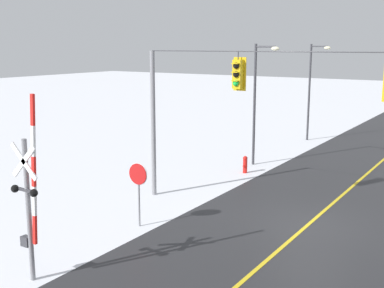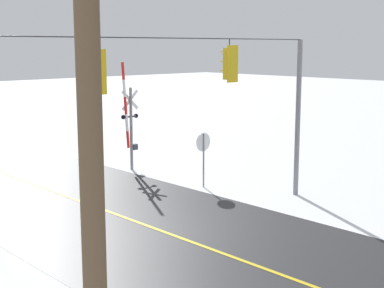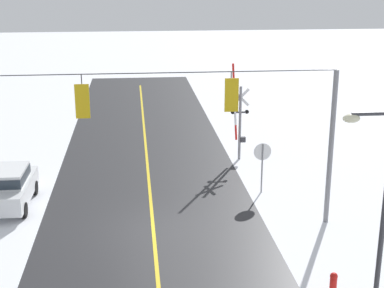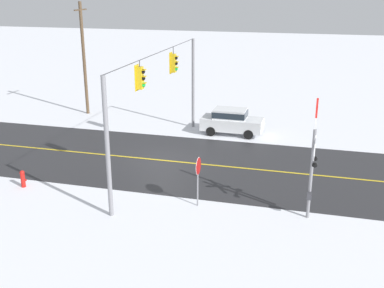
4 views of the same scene
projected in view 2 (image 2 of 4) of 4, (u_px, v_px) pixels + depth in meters
name	position (u px, v px, depth m)	size (l,w,h in m)	color
ground_plane	(164.00, 232.00, 18.48)	(160.00, 160.00, 0.00)	white
signal_span	(165.00, 108.00, 17.87)	(14.20, 0.47, 6.22)	gray
stop_sign	(203.00, 148.00, 24.10)	(0.80, 0.09, 2.35)	gray
railroad_crossing	(130.00, 122.00, 27.42)	(0.98, 0.31, 5.21)	gray
utility_pole	(93.00, 211.00, 5.55)	(1.80, 0.24, 8.50)	brown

